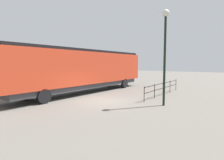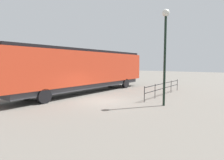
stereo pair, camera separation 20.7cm
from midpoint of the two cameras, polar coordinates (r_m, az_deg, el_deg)
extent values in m
plane|color=#666059|center=(14.86, -2.43, -6.39)|extent=(120.00, 120.00, 0.00)
cube|color=red|center=(19.05, -7.82, 3.72)|extent=(2.85, 17.41, 3.05)
cube|color=black|center=(25.01, 4.36, 2.99)|extent=(2.73, 2.34, 2.14)
cube|color=black|center=(19.09, -7.88, 8.66)|extent=(2.56, 16.71, 0.24)
cube|color=#38383D|center=(19.17, -7.76, -1.52)|extent=(2.56, 16.01, 0.45)
cylinder|color=black|center=(24.22, -0.70, -0.66)|extent=(0.30, 1.10, 1.10)
cylinder|color=black|center=(22.78, 4.41, -1.03)|extent=(0.30, 1.10, 1.10)
cylinder|color=black|center=(16.83, -24.35, -3.60)|extent=(0.30, 1.10, 1.10)
cylinder|color=black|center=(14.68, -19.48, -4.64)|extent=(0.30, 1.10, 1.10)
cylinder|color=black|center=(13.48, 16.12, 5.49)|extent=(0.16, 0.16, 6.19)
sphere|color=silver|center=(13.91, 16.46, 18.96)|extent=(0.49, 0.49, 0.49)
cube|color=black|center=(18.00, 15.78, -0.98)|extent=(0.04, 7.87, 0.04)
cube|color=black|center=(18.06, 15.75, -2.40)|extent=(0.04, 7.87, 0.04)
cylinder|color=black|center=(14.49, 10.19, -4.32)|extent=(0.05, 0.05, 1.22)
cylinder|color=black|center=(16.25, 13.28, -3.36)|extent=(0.05, 0.05, 1.22)
cylinder|color=black|center=(18.06, 15.75, -2.59)|extent=(0.05, 0.05, 1.22)
cylinder|color=black|center=(19.90, 17.76, -1.96)|extent=(0.05, 0.05, 1.22)
cylinder|color=black|center=(21.76, 19.43, -1.43)|extent=(0.05, 0.05, 1.22)
camera|label=1|loc=(0.10, -89.56, 0.04)|focal=30.16mm
camera|label=2|loc=(0.10, 90.44, -0.04)|focal=30.16mm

